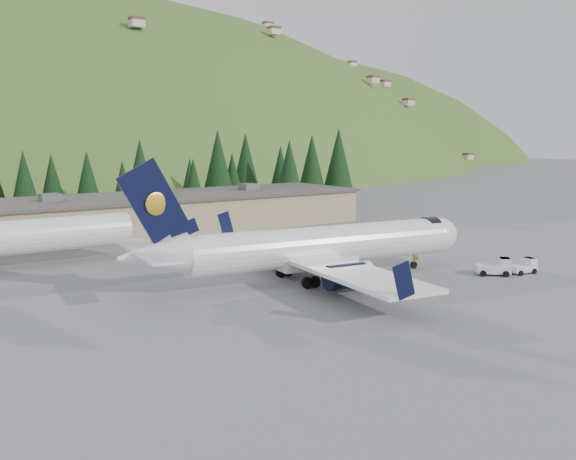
# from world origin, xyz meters

# --- Properties ---
(ground) EXTENTS (600.00, 600.00, 0.00)m
(ground) POSITION_xyz_m (0.00, 0.00, 0.00)
(ground) COLOR slate
(airliner) EXTENTS (35.47, 33.39, 11.77)m
(airliner) POSITION_xyz_m (-1.03, 0.14, 3.14)
(airliner) COLOR white
(airliner) RESTS_ON ground
(baggage_tug_a) EXTENTS (2.95, 1.99, 1.49)m
(baggage_tug_a) POSITION_xyz_m (17.94, -9.21, 0.67)
(baggage_tug_a) COLOR silver
(baggage_tug_a) RESTS_ON ground
(baggage_tug_b) EXTENTS (3.48, 3.33, 1.71)m
(baggage_tug_b) POSITION_xyz_m (14.92, -8.21, 0.77)
(baggage_tug_b) COLOR silver
(baggage_tug_b) RESTS_ON ground
(terminal_building) EXTENTS (71.00, 17.00, 6.10)m
(terminal_building) POSITION_xyz_m (-5.01, 38.00, 2.62)
(terminal_building) COLOR tan
(terminal_building) RESTS_ON ground
(ramp_worker) EXTENTS (0.60, 0.39, 1.64)m
(ramp_worker) POSITION_xyz_m (12.92, 0.52, 0.82)
(ramp_worker) COLOR yellow
(ramp_worker) RESTS_ON ground
(tree_line) EXTENTS (113.53, 17.29, 13.97)m
(tree_line) POSITION_xyz_m (1.22, 59.65, 7.07)
(tree_line) COLOR black
(tree_line) RESTS_ON ground
(hills) EXTENTS (614.00, 330.00, 300.00)m
(hills) POSITION_xyz_m (53.34, 207.38, -82.80)
(hills) COLOR #3B5D22
(hills) RESTS_ON ground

